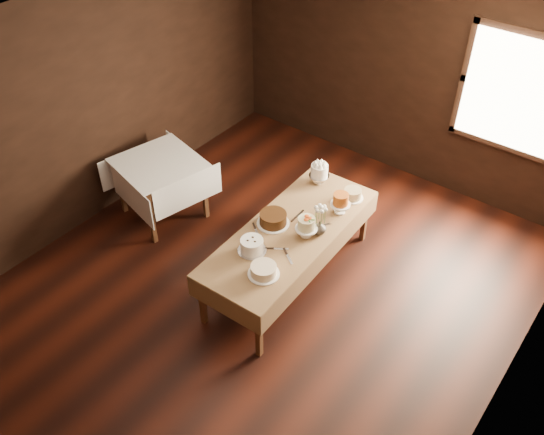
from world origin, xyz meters
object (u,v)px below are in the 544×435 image
(side_table, at_px, (159,169))
(cake_meringue, at_px, (319,174))
(cake_chocolate, at_px, (273,219))
(cake_flowers, at_px, (306,228))
(display_table, at_px, (290,234))
(cake_speckled, at_px, (353,194))
(cake_swirl, at_px, (252,246))
(cake_server_a, at_px, (281,249))
(cake_server_e, at_px, (257,233))
(cake_caramel, at_px, (340,204))
(flower_vase, at_px, (319,228))
(cake_cream, at_px, (264,271))
(cake_server_d, at_px, (324,225))
(cake_server_b, at_px, (289,259))
(cake_server_c, at_px, (300,214))

(side_table, height_order, cake_meringue, cake_meringue)
(cake_chocolate, height_order, cake_flowers, cake_flowers)
(display_table, xyz_separation_m, cake_speckled, (0.23, 0.86, 0.11))
(cake_swirl, xyz_separation_m, cake_server_a, (0.22, 0.20, -0.07))
(cake_server_e, bearing_deg, cake_flowers, 70.08)
(display_table, bearing_deg, cake_caramel, 66.56)
(cake_server_a, height_order, flower_vase, flower_vase)
(cake_cream, bearing_deg, cake_server_d, 86.26)
(cake_cream, bearing_deg, cake_server_e, 134.50)
(cake_server_b, relative_size, flower_vase, 1.61)
(cake_speckled, xyz_separation_m, flower_vase, (0.03, -0.71, 0.02))
(display_table, distance_m, side_table, 1.91)
(cake_speckled, distance_m, cake_server_b, 1.22)
(cake_caramel, bearing_deg, cake_cream, -93.52)
(cake_server_b, bearing_deg, cake_server_e, -159.08)
(cake_flowers, bearing_deg, cake_server_d, 76.47)
(cake_swirl, distance_m, cake_server_b, 0.40)
(cake_meringue, bearing_deg, cake_server_b, -68.69)
(cake_cream, distance_m, flower_vase, 0.83)
(cake_caramel, distance_m, cake_server_a, 0.87)
(display_table, xyz_separation_m, cake_server_e, (-0.25, -0.25, 0.05))
(display_table, distance_m, cake_server_d, 0.38)
(cake_server_a, bearing_deg, cake_swirl, -172.74)
(side_table, xyz_separation_m, cake_caramel, (2.15, 0.61, 0.11))
(display_table, distance_m, cake_speckled, 0.90)
(display_table, bearing_deg, cake_server_a, -71.76)
(cake_speckled, height_order, cake_flowers, cake_flowers)
(side_table, relative_size, cake_chocolate, 2.75)
(cake_server_b, xyz_separation_m, cake_server_d, (-0.01, 0.64, 0.00))
(display_table, bearing_deg, cake_meringue, 104.98)
(cake_server_d, bearing_deg, cake_server_b, -143.30)
(cake_speckled, distance_m, cake_server_d, 0.58)
(cake_server_b, distance_m, cake_server_e, 0.51)
(cake_server_c, bearing_deg, display_table, -166.29)
(display_table, bearing_deg, cake_server_d, 51.03)
(cake_chocolate, height_order, cake_cream, cake_chocolate)
(cake_server_c, xyz_separation_m, cake_server_e, (-0.17, -0.53, 0.00))
(display_table, height_order, cake_swirl, cake_swirl)
(flower_vase, bearing_deg, side_table, -174.84)
(side_table, bearing_deg, cake_server_b, -8.21)
(cake_server_b, distance_m, cake_server_c, 0.72)
(side_table, xyz_separation_m, cake_server_e, (1.66, -0.20, 0.01))
(side_table, height_order, cake_server_e, side_table)
(cake_speckled, height_order, cake_server_d, cake_speckled)
(cake_speckled, bearing_deg, cake_swirl, -104.60)
(cake_speckled, bearing_deg, cake_meringue, 177.86)
(cake_caramel, relative_size, cake_server_d, 1.07)
(cake_flowers, bearing_deg, cake_speckled, 86.20)
(cake_caramel, xyz_separation_m, cake_server_e, (-0.50, -0.82, -0.11))
(cake_speckled, xyz_separation_m, cake_swirl, (-0.35, -1.35, 0.02))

